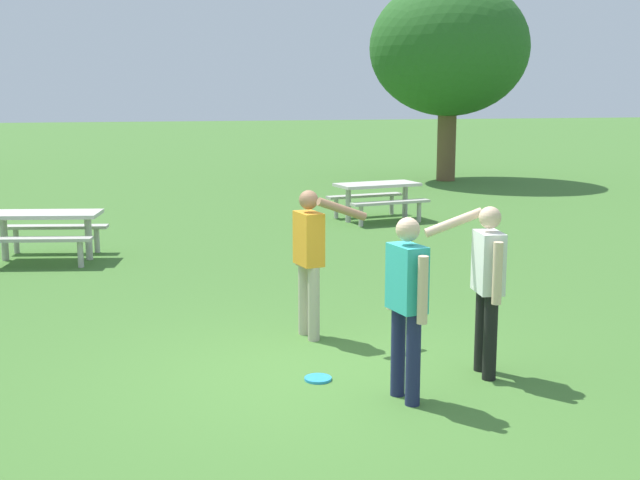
# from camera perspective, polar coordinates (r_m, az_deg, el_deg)

# --- Properties ---
(ground_plane) EXTENTS (120.00, 120.00, 0.00)m
(ground_plane) POSITION_cam_1_polar(r_m,az_deg,el_deg) (8.19, -0.35, -9.19)
(ground_plane) COLOR #447530
(person_thrower) EXTENTS (0.30, 0.60, 1.64)m
(person_thrower) POSITION_cam_1_polar(r_m,az_deg,el_deg) (7.36, 5.88, -3.84)
(person_thrower) COLOR #1E234C
(person_thrower) RESTS_ON ground
(person_catcher) EXTENTS (0.76, 0.60, 1.64)m
(person_catcher) POSITION_cam_1_polar(r_m,az_deg,el_deg) (9.18, -0.69, -0.81)
(person_catcher) COLOR #B7AD93
(person_catcher) RESTS_ON ground
(person_bystander) EXTENTS (0.67, 0.66, 1.64)m
(person_bystander) POSITION_cam_1_polar(r_m,az_deg,el_deg) (8.11, 11.20, -2.51)
(person_bystander) COLOR black
(person_bystander) RESTS_ON ground
(frisbee) EXTENTS (0.26, 0.26, 0.03)m
(frisbee) POSITION_cam_1_polar(r_m,az_deg,el_deg) (8.08, -0.14, -9.36)
(frisbee) COLOR #2D9EDB
(frisbee) RESTS_ON ground
(picnic_table_near) EXTENTS (1.91, 1.68, 0.77)m
(picnic_table_near) POSITION_cam_1_polar(r_m,az_deg,el_deg) (14.07, -18.06, 0.96)
(picnic_table_near) COLOR beige
(picnic_table_near) RESTS_ON ground
(picnic_table_far) EXTENTS (1.95, 1.74, 0.77)m
(picnic_table_far) POSITION_cam_1_polar(r_m,az_deg,el_deg) (17.45, 3.89, 3.18)
(picnic_table_far) COLOR beige
(picnic_table_far) RESTS_ON ground
(tree_far_right) EXTENTS (4.56, 4.56, 5.76)m
(tree_far_right) POSITION_cam_1_polar(r_m,az_deg,el_deg) (24.98, 8.72, 12.68)
(tree_far_right) COLOR brown
(tree_far_right) RESTS_ON ground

